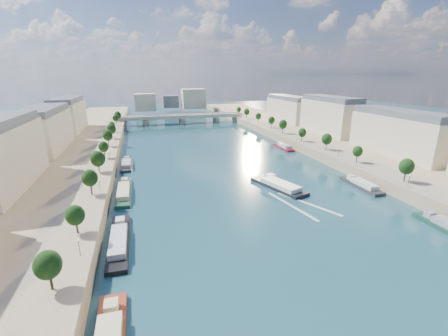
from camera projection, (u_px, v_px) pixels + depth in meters
ground at (224, 167)px, 144.90m from camera, size 700.00×700.00×0.00m
quay_left at (59, 176)px, 125.44m from camera, size 44.00×520.00×5.00m
quay_right at (351, 152)px, 162.86m from camera, size 44.00×520.00×5.00m
pave_left at (97, 167)px, 128.57m from camera, size 14.00×520.00×0.10m
pave_right at (328, 150)px, 158.20m from camera, size 14.00×520.00×0.10m
trees_left at (101, 153)px, 129.30m from camera, size 4.80×268.80×8.26m
trees_right at (315, 136)px, 165.24m from camera, size 4.80×268.80×8.26m
lamps_left at (105, 167)px, 119.74m from camera, size 0.36×200.36×4.28m
lamps_right at (315, 143)px, 160.80m from camera, size 0.36×200.36×4.28m
buildings_left at (27, 139)px, 128.90m from camera, size 16.00×226.00×23.20m
buildings_right at (360, 122)px, 173.08m from camera, size 16.00×226.00×23.20m
skyline at (175, 100)px, 342.88m from camera, size 79.00×42.00×22.00m
bridge at (182, 118)px, 272.47m from camera, size 112.00×12.00×8.15m
tour_barge at (279, 186)px, 118.50m from camera, size 15.18×26.83×3.64m
wake at (300, 205)px, 103.48m from camera, size 15.71×25.72×0.04m
moored_barges_left at (120, 234)px, 83.03m from camera, size 5.00×159.92×3.60m
moored_barges_right at (388, 198)px, 106.47m from camera, size 5.00×165.07×3.60m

